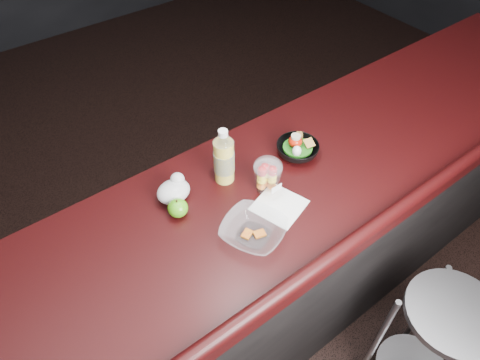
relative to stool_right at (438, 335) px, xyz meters
name	(u,v)px	position (x,y,z in m)	size (l,w,h in m)	color
room_shell	(347,10)	(-0.46, 0.37, 1.30)	(8.00, 8.00, 8.00)	black
counter	(243,278)	(-0.46, 0.68, -0.02)	(4.06, 0.71, 1.02)	black
stool_right	(438,335)	(0.00, 0.00, 0.00)	(0.39, 0.39, 0.73)	#B5B5BA
lemonade_bottle	(224,160)	(-0.44, 0.81, 0.58)	(0.08, 0.08, 0.23)	yellow
fruit_cup	(268,176)	(-0.35, 0.68, 0.56)	(0.10, 0.10, 0.15)	white
green_apple	(178,208)	(-0.66, 0.77, 0.52)	(0.07, 0.07, 0.07)	#2C9010
plastic_bag	(174,190)	(-0.63, 0.84, 0.53)	(0.12, 0.10, 0.09)	silver
snack_bowl	(297,149)	(-0.13, 0.75, 0.52)	(0.22, 0.22, 0.09)	black
takeout_bowl	(253,230)	(-0.51, 0.54, 0.51)	(0.27, 0.27, 0.05)	silver
paper_napkin	(279,205)	(-0.36, 0.59, 0.49)	(0.16, 0.16, 0.00)	white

